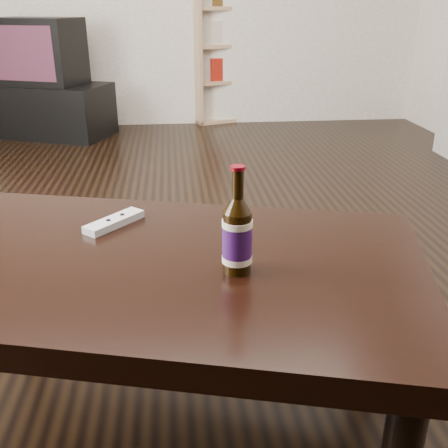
{
  "coord_description": "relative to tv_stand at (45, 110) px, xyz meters",
  "views": [
    {
      "loc": [
        0.17,
        -2.01,
        1.07
      ],
      "look_at": [
        0.28,
        -0.94,
        0.61
      ],
      "focal_mm": 42.0,
      "sensor_mm": 36.0,
      "label": 1
    }
  ],
  "objects": [
    {
      "name": "tv",
      "position": [
        -0.0,
        -0.0,
        0.48
      ],
      "size": [
        0.81,
        0.66,
        0.52
      ],
      "rotation": [
        0.0,
        0.0,
        -0.37
      ],
      "color": "black",
      "rests_on": "tv_stand"
    },
    {
      "name": "floor",
      "position": [
        0.9,
        -2.66,
        -0.22
      ],
      "size": [
        5.0,
        6.0,
        0.01
      ],
      "primitive_type": "cube",
      "color": "black",
      "rests_on": "ground"
    },
    {
      "name": "remote",
      "position": [
        0.9,
        -3.29,
        0.29
      ],
      "size": [
        0.16,
        0.17,
        0.02
      ],
      "rotation": [
        0.0,
        0.0,
        -0.73
      ],
      "color": "silver",
      "rests_on": "coffee_table"
    },
    {
      "name": "beer_bottle",
      "position": [
        1.21,
        -3.6,
        0.36
      ],
      "size": [
        0.07,
        0.07,
        0.25
      ],
      "rotation": [
        0.0,
        0.0,
        0.03
      ],
      "color": "black",
      "rests_on": "coffee_table"
    },
    {
      "name": "tv_stand",
      "position": [
        0.0,
        0.0,
        0.0
      ],
      "size": [
        1.21,
        0.9,
        0.44
      ],
      "primitive_type": "cube",
      "rotation": [
        0.0,
        0.0,
        -0.37
      ],
      "color": "black",
      "rests_on": "floor"
    },
    {
      "name": "coffee_table",
      "position": [
        1.02,
        -3.51,
        0.21
      ],
      "size": [
        1.47,
        1.08,
        0.49
      ],
      "rotation": [
        0.0,
        0.0,
        -0.26
      ],
      "color": "black",
      "rests_on": "floor"
    },
    {
      "name": "bookshelf",
      "position": [
        1.63,
        0.53,
        0.51
      ],
      "size": [
        0.82,
        0.57,
        1.4
      ],
      "rotation": [
        0.0,
        0.0,
        0.33
      ],
      "color": "tan",
      "rests_on": "floor"
    }
  ]
}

